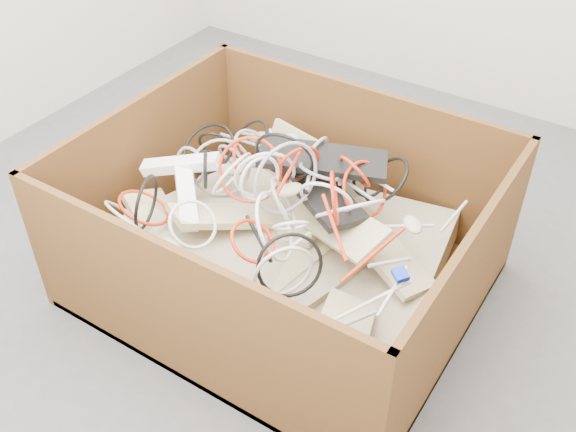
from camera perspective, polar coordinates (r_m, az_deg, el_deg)
The scene contains 8 objects.
ground at distance 2.63m, azimuth -1.09°, elevation -2.41°, with size 3.00×3.00×0.00m, color #4B4B4D.
cardboard_box at distance 2.39m, azimuth -0.64°, elevation -3.10°, with size 1.29×1.08×0.58m.
keyboard_pile at distance 2.29m, azimuth 0.48°, elevation -0.61°, with size 1.11×0.92×0.38m.
mice_scatter at distance 2.24m, azimuth -1.29°, elevation 0.54°, with size 0.89×0.94×0.20m.
power_strip_left at distance 2.43m, azimuth -9.07°, elevation 4.33°, with size 0.30×0.06×0.04m, color white.
power_strip_right at distance 2.33m, azimuth -8.63°, elevation 1.81°, with size 0.30×0.06×0.04m, color white.
vga_plug at distance 1.99m, azimuth 9.49°, elevation -4.91°, with size 0.04×0.04×0.02m, color #0E28D2.
cable_tangle at distance 2.25m, azimuth -1.85°, elevation 2.44°, with size 1.09×0.88×0.50m.
Camera 1 is at (1.11, -1.63, 1.74)m, focal length 42.05 mm.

